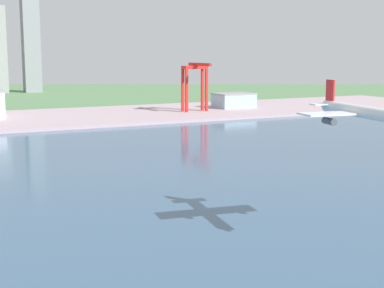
{
  "coord_description": "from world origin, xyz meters",
  "views": [
    {
      "loc": [
        -85.01,
        16.82,
        54.92
      ],
      "look_at": [
        -0.83,
        186.21,
        24.67
      ],
      "focal_mm": 53.67,
      "sensor_mm": 36.0,
      "label": 1
    }
  ],
  "objects": [
    {
      "name": "airplane_landing",
      "position": [
        32.16,
        142.92,
        37.92
      ],
      "size": [
        35.63,
        42.13,
        11.96
      ],
      "color": "silver"
    },
    {
      "name": "water_bay",
      "position": [
        0.0,
        240.0,
        0.07
      ],
      "size": [
        840.0,
        360.0,
        0.15
      ],
      "primitive_type": "cube",
      "color": "#385675",
      "rests_on": "ground"
    },
    {
      "name": "ground_plane",
      "position": [
        0.0,
        300.0,
        0.0
      ],
      "size": [
        2400.0,
        2400.0,
        0.0
      ],
      "primitive_type": "plane",
      "color": "#557C51"
    },
    {
      "name": "industrial_pier",
      "position": [
        0.0,
        490.0,
        1.25
      ],
      "size": [
        840.0,
        140.0,
        2.5
      ],
      "primitive_type": "cube",
      "color": "#AB959D",
      "rests_on": "ground"
    },
    {
      "name": "warehouse_annex",
      "position": [
        195.79,
        491.82,
        9.49
      ],
      "size": [
        35.92,
        27.85,
        13.93
      ],
      "color": "#99BCD1",
      "rests_on": "industrial_pier"
    },
    {
      "name": "port_crane_red",
      "position": [
        146.68,
        476.04,
        33.09
      ],
      "size": [
        22.18,
        40.22,
        43.4
      ],
      "color": "red",
      "rests_on": "industrial_pier"
    }
  ]
}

